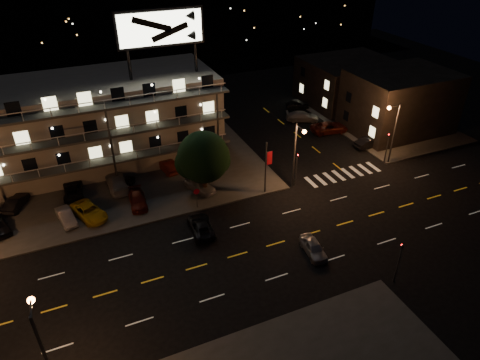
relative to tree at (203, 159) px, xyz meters
name	(u,v)px	position (x,y,z in m)	size (l,w,h in m)	color
ground	(257,249)	(1.34, -10.86, -4.58)	(140.00, 140.00, 0.00)	black
curb_nw	(79,178)	(-12.66, 9.14, -4.50)	(44.00, 24.00, 0.15)	#353633
curb_ne	(376,119)	(31.34, 9.14, -4.50)	(16.00, 24.00, 0.15)	#353633
motel	(102,120)	(-8.60, 13.02, 0.76)	(28.00, 13.80, 18.10)	gray
side_bldg_front	(399,102)	(31.33, 5.14, -0.33)	(14.06, 10.00, 8.50)	black
side_bldg_back	(348,82)	(31.33, 17.14, -1.08)	(14.06, 12.00, 7.00)	black
hill_backdrop	(84,5)	(-4.60, 57.92, 6.97)	(120.00, 25.00, 24.00)	black
streetlight_nc	(297,150)	(9.84, -2.93, 0.38)	(0.44, 1.92, 8.00)	#2D2D30
streetlight_ne	(393,128)	(23.48, -2.56, 0.38)	(1.92, 0.44, 8.00)	#2D2D30
streetlight_s	(43,347)	(-16.66, -18.80, 0.38)	(0.44, 1.92, 8.00)	#2D2D30
signal_nw	(296,166)	(10.34, -2.37, -2.01)	(0.20, 0.27, 4.60)	#2D2D30
signal_sw	(399,259)	(10.34, -19.36, -2.01)	(0.20, 0.27, 4.60)	#2D2D30
signal_ne	(387,145)	(23.34, -2.36, -2.01)	(0.27, 0.20, 4.60)	#2D2D30
banner_north	(266,166)	(6.43, -2.46, -1.15)	(0.83, 0.16, 6.40)	#2D2D30
stop_sign	(197,195)	(-1.66, -2.29, -2.87)	(0.91, 0.11, 2.61)	#2D2D30
tree	(203,159)	(0.00, 0.00, 0.00)	(5.92, 5.70, 7.46)	black
lot_car_1	(66,217)	(-14.70, 0.62, -3.81)	(1.30, 3.74, 1.23)	gray
lot_car_2	(89,212)	(-12.48, 0.52, -3.76)	(2.21, 4.78, 1.33)	gold
lot_car_3	(138,200)	(-7.38, 0.75, -3.82)	(1.71, 4.21, 1.22)	#55150C
lot_car_4	(200,185)	(-0.31, 0.76, -3.72)	(1.68, 4.18, 1.42)	gray
lot_car_5	(16,202)	(-19.41, 5.41, -3.80)	(1.33, 3.83, 1.26)	black
lot_car_6	(73,190)	(-13.57, 5.60, -3.81)	(2.06, 4.47, 1.24)	black
lot_car_7	(117,183)	(-8.81, 4.91, -3.66)	(2.15, 5.28, 1.53)	gray
lot_car_8	(126,184)	(-7.92, 4.53, -3.82)	(1.45, 3.61, 1.23)	black
lot_car_9	(167,165)	(-2.50, 6.58, -3.73)	(1.47, 4.22, 1.39)	#55150C
side_car_0	(369,142)	(24.30, 1.94, -3.87)	(1.49, 4.28, 1.41)	black
side_car_1	(329,127)	(21.98, 8.08, -3.83)	(2.50, 5.41, 1.50)	#55150C
side_car_2	(302,116)	(20.50, 13.19, -3.86)	(2.02, 4.96, 1.44)	gray
side_car_3	(298,105)	(22.35, 17.82, -3.93)	(1.52, 3.78, 1.29)	black
road_car_east	(313,248)	(5.91, -13.44, -3.93)	(1.53, 3.79, 1.29)	gray
road_car_west	(201,226)	(-2.58, -6.19, -3.94)	(2.12, 4.59, 1.27)	black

